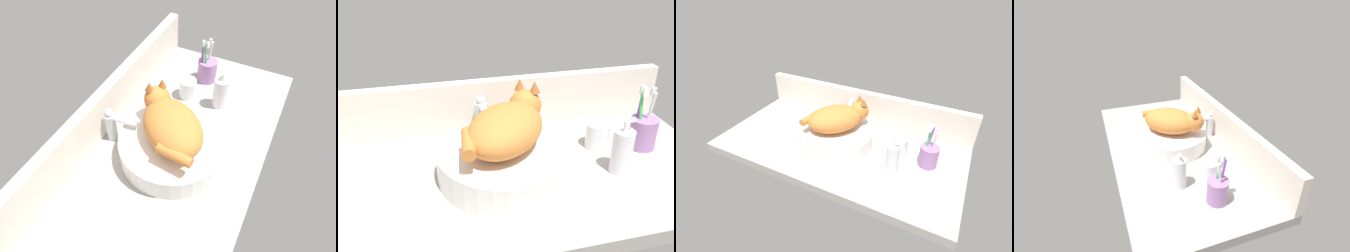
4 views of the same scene
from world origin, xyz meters
TOP-DOWN VIEW (x-y plane):
  - ground_plane at (0.00, 0.00)cm, footprint 113.37×57.15cm
  - backsplash_panel at (0.00, 26.78)cm, footprint 113.37×3.60cm
  - sink_basin at (-2.17, 0.30)cm, footprint 34.81×34.81cm
  - cat at (-1.33, 1.38)cm, footprint 29.27×30.00cm
  - faucet at (-4.14, 20.84)cm, footprint 3.85×11.86cm
  - soap_dispenser at (27.62, -5.78)cm, footprint 5.42×5.42cm
  - toothbrush_cup at (40.12, 4.29)cm, footprint 7.80×7.80cm
  - water_glass at (27.28, 7.30)cm, footprint 6.69×6.69cm

SIDE VIEW (x-z plane):
  - ground_plane at x=0.00cm, z-range -4.00..0.00cm
  - water_glass at x=27.28cm, z-range -0.53..7.02cm
  - sink_basin at x=-2.17cm, z-range 0.00..7.95cm
  - toothbrush_cup at x=40.12cm, z-range -4.30..14.37cm
  - soap_dispenser at x=27.62cm, z-range -1.51..13.87cm
  - faucet at x=-4.14cm, z-range 0.50..14.10cm
  - backsplash_panel at x=0.00cm, z-range 0.00..16.30cm
  - cat at x=-1.33cm, z-range 6.71..20.71cm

